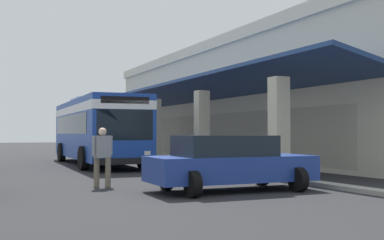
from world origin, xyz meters
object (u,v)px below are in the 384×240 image
transit_bus (97,127)px  pedestrian (102,154)px  potted_palm (118,144)px  parked_sedan_blue (229,163)px

transit_bus → pedestrian: size_ratio=6.70×
transit_bus → potted_palm: size_ratio=4.51×
transit_bus → parked_sedan_blue: (12.49, 0.47, -1.10)m
transit_bus → potted_palm: bearing=158.9°
parked_sedan_blue → potted_palm: potted_palm is taller
transit_bus → parked_sedan_blue: 12.55m
parked_sedan_blue → pedestrian: pedestrian is taller
transit_bus → pedestrian: transit_bus is taller
potted_palm → pedestrian: bearing=-17.5°
transit_bus → parked_sedan_blue: bearing=2.2°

